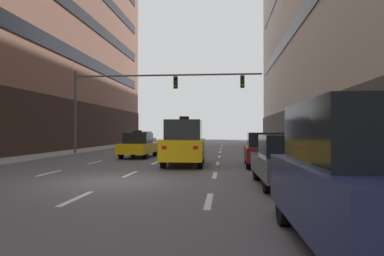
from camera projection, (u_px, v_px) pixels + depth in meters
ground_plane at (114, 181)px, 11.80m from camera, size 120.00×120.00×0.00m
sidewalk_right at (360, 183)px, 11.06m from camera, size 2.61×80.00×0.14m
lane_stripe_l1_s4 at (49, 173)px, 14.10m from camera, size 0.16×2.00×0.01m
lane_stripe_l1_s5 at (95, 162)px, 19.08m from camera, size 0.16×2.00×0.01m
lane_stripe_l1_s6 at (122, 156)px, 24.06m from camera, size 0.16×2.00×0.01m
lane_stripe_l1_s7 at (140, 152)px, 29.03m from camera, size 0.16×2.00×0.01m
lane_stripe_l1_s8 at (152, 149)px, 34.01m from camera, size 0.16×2.00×0.01m
lane_stripe_l1_s9 at (161, 146)px, 38.99m from camera, size 0.16×2.00×0.01m
lane_stripe_l1_s10 at (169, 145)px, 43.97m from camera, size 0.16×2.00×0.01m
lane_stripe_l2_s3 at (76, 198)px, 8.81m from camera, size 0.16×2.00×0.01m
lane_stripe_l2_s4 at (130, 174)px, 13.79m from camera, size 0.16×2.00×0.01m
lane_stripe_l2_s5 at (155, 163)px, 18.77m from camera, size 0.16×2.00×0.01m
lane_stripe_l2_s6 at (170, 156)px, 23.75m from camera, size 0.16×2.00×0.01m
lane_stripe_l2_s7 at (179, 152)px, 28.73m from camera, size 0.16×2.00×0.01m
lane_stripe_l2_s8 at (186, 149)px, 33.70m from camera, size 0.16×2.00×0.01m
lane_stripe_l2_s9 at (191, 147)px, 38.68m from camera, size 0.16×2.00×0.01m
lane_stripe_l2_s10 at (195, 145)px, 43.66m from camera, size 0.16×2.00×0.01m
lane_stripe_l3_s3 at (209, 201)px, 8.51m from camera, size 0.16×2.00×0.01m
lane_stripe_l3_s4 at (215, 175)px, 13.48m from camera, size 0.16×2.00×0.01m
lane_stripe_l3_s5 at (218, 163)px, 18.46m from camera, size 0.16×2.00×0.01m
lane_stripe_l3_s6 at (219, 156)px, 23.44m from camera, size 0.16×2.00×0.01m
lane_stripe_l3_s7 at (220, 152)px, 28.42m from camera, size 0.16×2.00×0.01m
lane_stripe_l3_s8 at (221, 149)px, 33.40m from camera, size 0.16×2.00×0.01m
lane_stripe_l3_s9 at (221, 147)px, 38.37m from camera, size 0.16×2.00×0.01m
lane_stripe_l3_s10 at (222, 145)px, 43.35m from camera, size 0.16×2.00×0.01m
car_driving_0 at (143, 140)px, 36.89m from camera, size 1.97×4.44×1.64m
taxi_driving_1 at (184, 143)px, 17.36m from camera, size 2.07×4.65×2.41m
taxi_driving_2 at (139, 145)px, 22.48m from camera, size 1.84×4.23×1.74m
car_parked_0 at (360, 177)px, 4.92m from camera, size 1.90×4.37×2.10m
car_parked_1 at (287, 161)px, 10.76m from camera, size 1.86×4.23×1.57m
car_parked_2 at (264, 150)px, 16.88m from camera, size 1.92×4.36×1.62m
traffic_signal_0 at (144, 91)px, 24.87m from camera, size 13.32×0.35×5.88m
pedestrian_0 at (300, 143)px, 18.66m from camera, size 0.33×0.48×1.57m
pedestrian_1 at (274, 140)px, 27.57m from camera, size 0.37×0.43×1.54m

